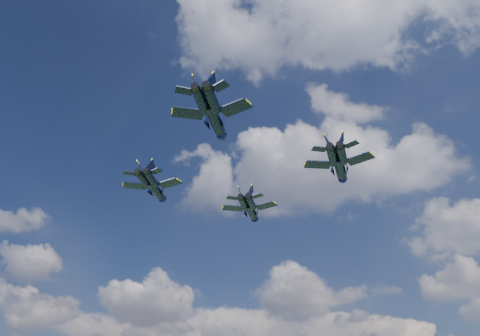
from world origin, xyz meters
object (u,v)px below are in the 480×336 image
at_px(jet_lead, 252,211).
at_px(jet_slot, 215,120).
at_px(jet_right, 340,168).
at_px(jet_left, 156,190).

xyz_separation_m(jet_lead, jet_slot, (6.51, -38.41, -0.84)).
height_order(jet_right, jet_slot, jet_right).
bearing_deg(jet_lead, jet_left, -134.47).
distance_m(jet_left, jet_slot, 28.30).
bearing_deg(jet_left, jet_slot, -52.35).
bearing_deg(jet_lead, jet_slot, -88.19).
relative_size(jet_left, jet_slot, 0.97).
xyz_separation_m(jet_right, jet_slot, (-16.16, -23.78, -0.59)).
bearing_deg(jet_right, jet_left, -175.43).
xyz_separation_m(jet_lead, jet_right, (22.68, -14.63, -0.25)).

